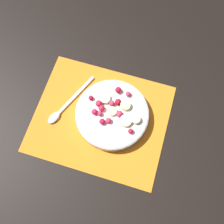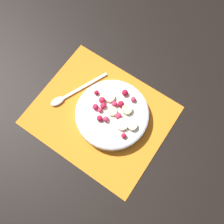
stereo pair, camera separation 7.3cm
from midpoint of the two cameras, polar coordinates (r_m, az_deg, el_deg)
name	(u,v)px [view 1 (the left image)]	position (r m, az deg, el deg)	size (l,w,h in m)	color
ground_plane	(101,118)	(0.78, -5.28, -1.87)	(3.00, 3.00, 0.00)	black
placemat	(101,118)	(0.78, -5.30, -1.80)	(0.41, 0.34, 0.01)	orange
fruit_bowl	(112,114)	(0.75, -2.72, -0.88)	(0.22, 0.22, 0.05)	silver
spoon	(63,108)	(0.80, -13.75, 0.42)	(0.10, 0.20, 0.01)	silver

